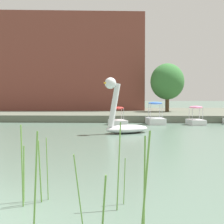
{
  "coord_description": "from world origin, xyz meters",
  "views": [
    {
      "loc": [
        2.94,
        -4.5,
        1.97
      ],
      "look_at": [
        2.01,
        15.66,
        1.1
      ],
      "focal_mm": 49.92,
      "sensor_mm": 36.0,
      "label": 1
    }
  ],
  "objects_px": {
    "parked_van": "(33,103)",
    "tree_broadleaf_left": "(167,82)",
    "pedal_boat_blue": "(155,118)",
    "pedal_boat_pink": "(196,119)",
    "pedal_boat_red": "(118,120)",
    "swan_boat": "(123,120)"
  },
  "relations": [
    {
      "from": "parked_van",
      "to": "tree_broadleaf_left",
      "type": "bearing_deg",
      "value": -10.49
    },
    {
      "from": "pedal_boat_blue",
      "to": "pedal_boat_pink",
      "type": "distance_m",
      "value": 3.04
    },
    {
      "from": "pedal_boat_red",
      "to": "pedal_boat_blue",
      "type": "xyz_separation_m",
      "value": [
        2.89,
        0.49,
        0.08
      ]
    },
    {
      "from": "pedal_boat_red",
      "to": "parked_van",
      "type": "bearing_deg",
      "value": 129.47
    },
    {
      "from": "pedal_boat_red",
      "to": "parked_van",
      "type": "distance_m",
      "value": 16.43
    },
    {
      "from": "pedal_boat_blue",
      "to": "parked_van",
      "type": "xyz_separation_m",
      "value": [
        -13.31,
        12.17,
        1.07
      ]
    },
    {
      "from": "pedal_boat_red",
      "to": "tree_broadleaf_left",
      "type": "bearing_deg",
      "value": 62.91
    },
    {
      "from": "swan_boat",
      "to": "pedal_boat_red",
      "type": "distance_m",
      "value": 6.13
    },
    {
      "from": "swan_boat",
      "to": "pedal_boat_red",
      "type": "bearing_deg",
      "value": 94.54
    },
    {
      "from": "swan_boat",
      "to": "tree_broadleaf_left",
      "type": "distance_m",
      "value": 16.81
    },
    {
      "from": "pedal_boat_red",
      "to": "tree_broadleaf_left",
      "type": "relative_size",
      "value": 0.41
    },
    {
      "from": "swan_boat",
      "to": "pedal_boat_pink",
      "type": "bearing_deg",
      "value": 48.46
    },
    {
      "from": "pedal_boat_pink",
      "to": "pedal_boat_blue",
      "type": "bearing_deg",
      "value": 170.82
    },
    {
      "from": "tree_broadleaf_left",
      "to": "parked_van",
      "type": "height_order",
      "value": "tree_broadleaf_left"
    },
    {
      "from": "swan_boat",
      "to": "pedal_boat_red",
      "type": "height_order",
      "value": "swan_boat"
    },
    {
      "from": "pedal_boat_red",
      "to": "pedal_boat_pink",
      "type": "bearing_deg",
      "value": 0.03
    },
    {
      "from": "pedal_boat_red",
      "to": "tree_broadleaf_left",
      "type": "height_order",
      "value": "tree_broadleaf_left"
    },
    {
      "from": "pedal_boat_red",
      "to": "pedal_boat_blue",
      "type": "distance_m",
      "value": 2.93
    },
    {
      "from": "pedal_boat_red",
      "to": "pedal_boat_pink",
      "type": "xyz_separation_m",
      "value": [
        5.89,
        0.0,
        0.06
      ]
    },
    {
      "from": "pedal_boat_pink",
      "to": "tree_broadleaf_left",
      "type": "distance_m",
      "value": 10.39
    },
    {
      "from": "pedal_boat_red",
      "to": "parked_van",
      "type": "height_order",
      "value": "parked_van"
    },
    {
      "from": "pedal_boat_blue",
      "to": "pedal_boat_pink",
      "type": "bearing_deg",
      "value": -9.18
    }
  ]
}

